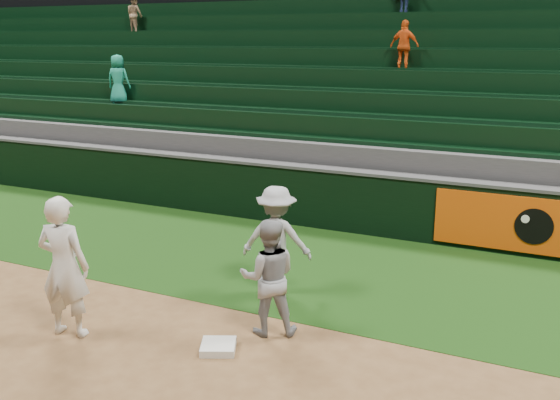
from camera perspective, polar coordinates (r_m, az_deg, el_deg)
The scene contains 8 objects.
ground at distance 8.25m, azimuth -5.80°, elevation -12.63°, with size 70.00×70.00×0.00m, color brown.
foul_grass at distance 10.70m, azimuth 2.59°, elevation -5.99°, with size 36.00×4.20×0.01m, color black.
first_base at distance 7.99m, azimuth -5.66°, elevation -13.21°, with size 0.42×0.42×0.09m, color white.
first_baseman at distance 8.46m, azimuth -19.15°, elevation -5.78°, with size 0.68×0.45×1.87m, color white.
baserunner at distance 8.10m, azimuth -1.05°, elevation -7.07°, with size 0.75×0.59×1.55m, color #93969C.
base_coach at distance 9.39m, azimuth -0.33°, elevation -3.62°, with size 1.06×0.61×1.64m, color #A3A7B1.
field_wall at distance 12.46m, azimuth 6.69°, elevation -0.04°, with size 36.00×0.45×1.25m.
stadium_seating at distance 15.83m, azimuth 11.21°, elevation 6.86°, with size 36.00×5.95×5.60m.
Camera 1 is at (3.88, -6.23, 3.77)m, focal length 40.00 mm.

